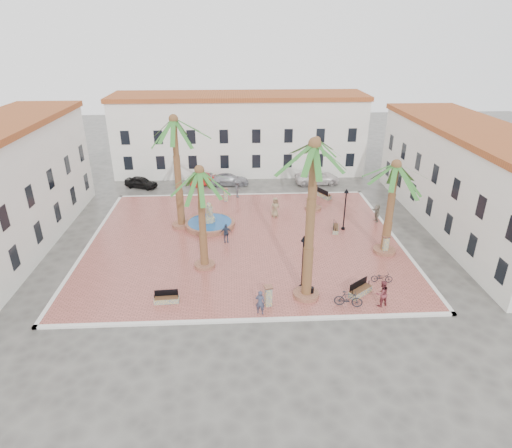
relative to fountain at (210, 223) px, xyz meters
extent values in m
plane|color=#56544F|center=(3.06, -2.89, -0.47)|extent=(120.00, 120.00, 0.00)
cube|color=#AC564C|center=(3.06, -2.89, -0.39)|extent=(26.00, 22.00, 0.15)
cube|color=silver|center=(3.06, 8.11, -0.39)|extent=(26.30, 0.30, 0.16)
cube|color=silver|center=(3.06, -13.89, -0.39)|extent=(26.30, 0.30, 0.16)
cube|color=silver|center=(16.06, -2.89, -0.39)|extent=(0.30, 22.30, 0.16)
cube|color=silver|center=(-9.94, -2.89, -0.39)|extent=(0.30, 22.30, 0.16)
cube|color=white|center=(3.06, 17.11, 4.03)|extent=(30.00, 7.00, 9.00)
cube|color=#9D4B23|center=(3.06, 17.11, 8.78)|extent=(30.40, 7.40, 0.50)
cube|color=black|center=(-10.07, 13.63, 1.73)|extent=(1.00, 0.12, 1.60)
cube|color=black|center=(-6.32, 13.63, 1.73)|extent=(1.00, 0.12, 1.60)
cube|color=black|center=(-2.57, 13.63, 1.73)|extent=(1.00, 0.12, 1.60)
cube|color=black|center=(1.18, 13.63, 1.73)|extent=(1.00, 0.12, 1.60)
cube|color=black|center=(4.93, 13.63, 1.73)|extent=(1.00, 0.12, 1.60)
cube|color=black|center=(8.68, 13.63, 1.73)|extent=(1.00, 0.12, 1.60)
cube|color=black|center=(12.43, 13.63, 1.73)|extent=(1.00, 0.12, 1.60)
cube|color=black|center=(16.18, 13.63, 1.73)|extent=(1.00, 0.12, 1.60)
cube|color=black|center=(-10.07, 13.63, 4.73)|extent=(1.00, 0.12, 1.60)
cube|color=black|center=(-6.32, 13.63, 4.73)|extent=(1.00, 0.12, 1.60)
cube|color=black|center=(-2.57, 13.63, 4.73)|extent=(1.00, 0.12, 1.60)
cube|color=black|center=(1.18, 13.63, 4.73)|extent=(1.00, 0.12, 1.60)
cube|color=black|center=(4.93, 13.63, 4.73)|extent=(1.00, 0.12, 1.60)
cube|color=black|center=(8.68, 13.63, 4.73)|extent=(1.00, 0.12, 1.60)
cube|color=black|center=(12.43, 13.63, 4.73)|extent=(1.00, 0.12, 1.60)
cube|color=black|center=(16.18, 13.63, 4.73)|extent=(1.00, 0.12, 1.60)
cube|color=white|center=(23.06, -0.89, 3.78)|extent=(7.00, 26.00, 8.50)
cube|color=#9D4B23|center=(23.06, -0.89, 8.28)|extent=(7.40, 26.40, 0.50)
cube|color=black|center=(19.59, -12.38, 1.73)|extent=(0.12, 1.00, 1.60)
cube|color=black|center=(19.59, -8.66, 1.73)|extent=(0.12, 1.00, 1.60)
cube|color=black|center=(19.59, -4.95, 1.73)|extent=(0.12, 1.00, 1.60)
cube|color=black|center=(19.59, -1.23, 1.73)|extent=(0.12, 1.00, 1.60)
cube|color=black|center=(19.59, 2.48, 1.73)|extent=(0.12, 1.00, 1.60)
cube|color=black|center=(19.59, 6.20, 1.73)|extent=(0.12, 1.00, 1.60)
cube|color=black|center=(19.59, 9.91, 1.73)|extent=(0.12, 1.00, 1.60)
cube|color=black|center=(19.59, -8.66, 4.73)|extent=(0.12, 1.00, 1.60)
cube|color=black|center=(19.59, -4.95, 4.73)|extent=(0.12, 1.00, 1.60)
cube|color=black|center=(19.59, -1.23, 4.73)|extent=(0.12, 1.00, 1.60)
cube|color=black|center=(19.59, 2.48, 4.73)|extent=(0.12, 1.00, 1.60)
cube|color=black|center=(19.59, 6.20, 4.73)|extent=(0.12, 1.00, 1.60)
cube|color=black|center=(19.59, 9.91, 4.73)|extent=(0.12, 1.00, 1.60)
cube|color=white|center=(-15.94, -2.89, 4.28)|extent=(6.00, 24.00, 9.50)
cube|color=black|center=(-12.96, -8.89, 1.73)|extent=(0.12, 1.00, 1.60)
cube|color=black|center=(-12.96, -4.89, 1.73)|extent=(0.12, 1.00, 1.60)
cube|color=black|center=(-12.96, -0.89, 1.73)|extent=(0.12, 1.00, 1.60)
cube|color=black|center=(-12.96, 3.11, 1.73)|extent=(0.12, 1.00, 1.60)
cube|color=black|center=(-12.96, 7.11, 1.73)|extent=(0.12, 1.00, 1.60)
cube|color=black|center=(-12.96, -8.89, 4.73)|extent=(0.12, 1.00, 1.60)
cube|color=black|center=(-12.96, -4.89, 4.73)|extent=(0.12, 1.00, 1.60)
cube|color=black|center=(-12.96, -0.89, 4.73)|extent=(0.12, 1.00, 1.60)
cube|color=black|center=(-12.96, 3.11, 4.73)|extent=(0.12, 1.00, 1.60)
cube|color=black|center=(-12.96, 7.11, 4.73)|extent=(0.12, 1.00, 1.60)
cylinder|color=#9D6047|center=(0.00, 0.00, -0.10)|extent=(4.51, 4.51, 0.43)
cylinder|color=#194C8C|center=(0.00, 0.00, 0.09)|extent=(3.97, 3.97, 0.06)
cylinder|color=gray|center=(0.00, 0.00, 0.11)|extent=(0.97, 0.97, 0.86)
cylinder|color=gray|center=(0.00, 0.00, 0.97)|extent=(0.64, 0.64, 1.29)
sphere|color=gray|center=(0.00, 0.00, 1.78)|extent=(0.47, 0.47, 0.47)
cylinder|color=#9D6047|center=(-2.57, 0.20, -0.18)|extent=(1.78, 1.78, 0.27)
cylinder|color=brown|center=(-2.57, 0.20, 4.66)|extent=(0.58, 0.58, 9.41)
sphere|color=brown|center=(-2.57, 0.20, 9.36)|extent=(0.78, 0.78, 0.78)
cylinder|color=#9D6047|center=(-0.06, -7.18, -0.20)|extent=(1.58, 1.58, 0.24)
cylinder|color=brown|center=(-0.06, -7.18, 3.60)|extent=(0.51, 0.51, 7.37)
sphere|color=brown|center=(-0.06, -7.18, 7.29)|extent=(0.69, 0.69, 0.69)
cylinder|color=#9D6047|center=(6.99, -11.52, -0.19)|extent=(1.75, 1.75, 0.26)
cylinder|color=brown|center=(6.99, -11.52, 5.02)|extent=(0.57, 0.57, 10.16)
sphere|color=brown|center=(6.99, -11.52, 10.10)|extent=(0.76, 0.76, 0.76)
cylinder|color=#9D6047|center=(14.29, -5.62, -0.18)|extent=(1.77, 1.77, 0.27)
cylinder|color=brown|center=(14.29, -5.62, 3.47)|extent=(0.58, 0.58, 7.04)
sphere|color=brown|center=(14.29, -5.62, 6.99)|extent=(0.78, 0.78, 0.78)
cylinder|color=#9D6047|center=(10.07, 3.58, -0.19)|extent=(1.63, 1.63, 0.24)
cylinder|color=brown|center=(10.07, 3.58, 3.29)|extent=(0.53, 0.53, 6.71)
sphere|color=brown|center=(10.07, 3.58, 6.64)|extent=(0.71, 0.71, 0.71)
cube|color=gray|center=(-2.29, -11.81, -0.14)|extent=(1.65, 0.58, 0.36)
cube|color=#56351E|center=(-2.29, -11.81, 0.07)|extent=(1.56, 0.53, 0.05)
cube|color=black|center=(-2.30, -11.61, 0.32)|extent=(1.53, 0.12, 0.45)
cylinder|color=black|center=(-3.05, -11.85, 0.18)|extent=(0.05, 0.05, 0.27)
cylinder|color=black|center=(-1.52, -11.77, 0.18)|extent=(0.05, 0.05, 0.27)
cube|color=gray|center=(10.69, -11.54, -0.11)|extent=(1.85, 1.59, 0.42)
cube|color=#56351E|center=(10.69, -11.54, 0.13)|extent=(1.74, 1.49, 0.06)
cube|color=black|center=(10.55, -11.36, 0.42)|extent=(1.45, 1.11, 0.52)
cylinder|color=black|center=(9.98, -12.07, 0.26)|extent=(0.05, 0.05, 0.31)
cylinder|color=black|center=(11.40, -11.00, 0.26)|extent=(0.05, 0.05, 0.31)
cube|color=gray|center=(11.21, -1.58, -0.14)|extent=(0.85, 1.68, 0.36)
cube|color=#56351E|center=(11.21, -1.58, 0.07)|extent=(0.79, 1.58, 0.05)
cube|color=black|center=(11.02, -1.54, 0.31)|extent=(0.40, 1.49, 0.45)
cylinder|color=black|center=(11.04, -2.32, 0.18)|extent=(0.05, 0.05, 0.27)
cylinder|color=black|center=(11.39, -0.84, 0.18)|extent=(0.05, 0.05, 0.27)
cube|color=gray|center=(11.80, 6.66, -0.11)|extent=(1.38, 1.90, 0.41)
cube|color=#56351E|center=(11.80, 6.66, 0.13)|extent=(1.29, 1.78, 0.06)
cube|color=black|center=(11.61, 6.55, 0.40)|extent=(0.88, 1.56, 0.51)
cylinder|color=black|center=(12.22, 5.90, 0.25)|extent=(0.05, 0.05, 0.31)
cylinder|color=black|center=(11.38, 7.43, 0.25)|extent=(0.05, 0.05, 0.31)
cylinder|color=black|center=(6.84, -10.51, -0.24)|extent=(0.36, 0.36, 0.16)
cylinder|color=black|center=(6.84, -10.51, 1.58)|extent=(0.12, 0.12, 3.60)
cone|color=black|center=(6.84, -10.51, 3.54)|extent=(0.44, 0.44, 0.40)
sphere|color=beige|center=(6.84, -10.51, 3.39)|extent=(0.24, 0.24, 0.24)
cylinder|color=black|center=(11.97, -1.26, -0.24)|extent=(0.34, 0.34, 0.15)
cylinder|color=black|center=(11.97, -1.26, 1.50)|extent=(0.11, 0.11, 3.45)
cone|color=black|center=(11.97, -1.26, 3.37)|extent=(0.42, 0.42, 0.38)
sphere|color=beige|center=(11.97, -1.26, 3.22)|extent=(0.23, 0.23, 0.23)
cube|color=gray|center=(4.36, -12.45, 0.36)|extent=(0.49, 0.49, 1.35)
cube|color=#9D6047|center=(4.36, -12.45, 1.09)|extent=(0.62, 0.62, 0.10)
cube|color=gray|center=(1.36, 6.21, 0.32)|extent=(0.47, 0.47, 1.27)
cube|color=#9D6047|center=(1.36, 6.21, 1.00)|extent=(0.59, 0.59, 0.10)
cube|color=gray|center=(14.23, -5.77, 0.39)|extent=(0.52, 0.52, 1.40)
cube|color=#9D6047|center=(14.23, -5.77, 1.14)|extent=(0.65, 0.65, 0.11)
cylinder|color=black|center=(7.34, -11.51, 0.01)|extent=(0.34, 0.34, 0.65)
imported|color=#35374C|center=(3.78, -13.29, 0.52)|extent=(0.69, 0.55, 1.67)
imported|color=black|center=(12.62, -10.08, 0.08)|extent=(1.57, 0.72, 0.79)
imported|color=maroon|center=(11.67, -12.82, 0.60)|extent=(1.07, 0.95, 1.83)
imported|color=black|center=(9.52, -12.82, 0.24)|extent=(1.91, 0.94, 1.10)
imported|color=#917C5A|center=(6.13, 1.91, 0.64)|extent=(1.08, 0.88, 1.91)
imported|color=#303D54|center=(1.51, -3.23, 0.51)|extent=(1.02, 0.53, 1.65)
imported|color=#424347|center=(2.65, 7.23, 0.65)|extent=(1.06, 1.41, 1.94)
imported|color=#766D5D|center=(15.46, 0.35, 0.53)|extent=(0.59, 1.59, 1.69)
imported|color=black|center=(-8.33, 11.25, 0.17)|extent=(4.04, 2.75, 1.28)
imported|color=#AC1913|center=(-0.89, 11.77, 0.20)|extent=(4.27, 2.24, 1.34)
imported|color=#A1A1A9|center=(1.69, 11.66, 0.18)|extent=(4.47, 1.84, 1.29)
imported|color=silver|center=(11.96, 11.58, 0.25)|extent=(5.30, 2.71, 1.43)
camera|label=1|loc=(2.38, -35.48, 16.14)|focal=30.00mm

